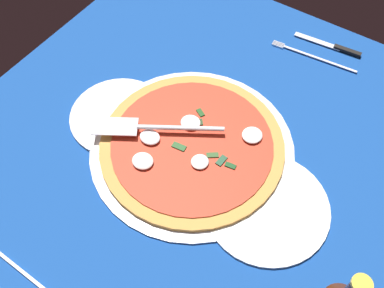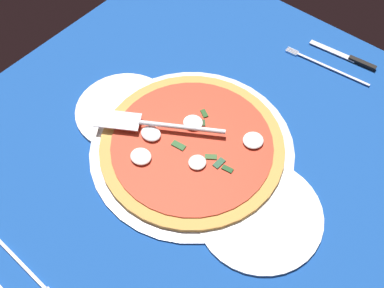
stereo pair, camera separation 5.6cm
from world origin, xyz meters
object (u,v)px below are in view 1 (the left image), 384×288
object	(u,v)px
pizza_server	(153,127)
pizza	(192,145)
dinner_plate_left	(267,207)
dinner_plate_right	(119,116)
place_setting_near	(324,53)

from	to	relation	value
pizza_server	pizza	bearing A→B (deg)	161.35
dinner_plate_left	pizza_server	xyz separation A→B (cm)	(28.34, -1.66, 3.27)
pizza	dinner_plate_right	bearing A→B (deg)	5.82
pizza	place_setting_near	distance (cm)	43.59
dinner_plate_left	dinner_plate_right	bearing A→B (deg)	-2.63
dinner_plate_left	place_setting_near	distance (cm)	46.40
dinner_plate_right	place_setting_near	distance (cm)	53.02
place_setting_near	dinner_plate_left	bearing A→B (deg)	95.16
dinner_plate_right	pizza_server	size ratio (longest dim) A/B	0.86
pizza_server	place_setting_near	size ratio (longest dim) A/B	1.12
pizza	place_setting_near	bearing A→B (deg)	-105.28
dinner_plate_left	dinner_plate_right	world-z (taller)	same
pizza	pizza_server	size ratio (longest dim) A/B	1.54
dinner_plate_left	dinner_plate_right	xyz separation A→B (cm)	(38.11, -1.75, 0.00)
dinner_plate_right	pizza	size ratio (longest dim) A/B	0.56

